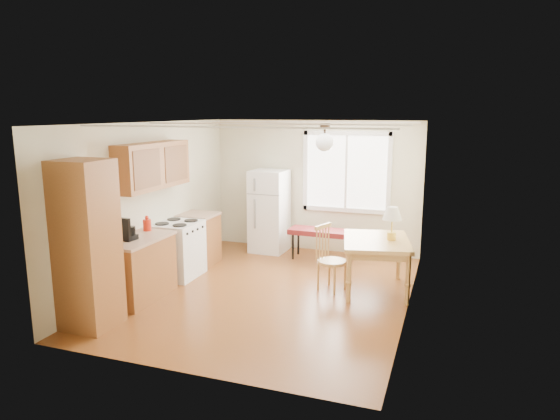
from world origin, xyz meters
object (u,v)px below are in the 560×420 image
at_px(refrigerator, 269,211).
at_px(dining_table, 376,246).
at_px(bench, 322,233).
at_px(chair, 327,253).

xyz_separation_m(refrigerator, dining_table, (2.27, -1.51, -0.10)).
height_order(bench, chair, chair).
xyz_separation_m(refrigerator, chair, (1.56, -1.69, -0.22)).
relative_size(bench, dining_table, 0.85).
xyz_separation_m(bench, chair, (0.45, -1.47, 0.07)).
relative_size(dining_table, chair, 1.47).
distance_m(refrigerator, chair, 2.31).
bearing_deg(refrigerator, chair, -45.47).
bearing_deg(bench, dining_table, -46.45).
height_order(bench, dining_table, dining_table).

